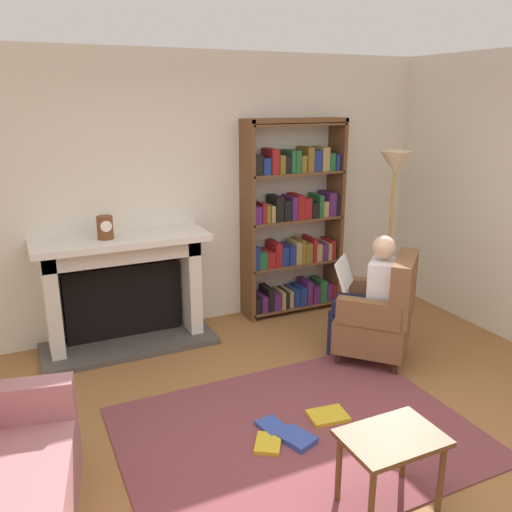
# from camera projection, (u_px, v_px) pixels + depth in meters

# --- Properties ---
(ground) EXTENTS (14.00, 14.00, 0.00)m
(ground) POSITION_uv_depth(u_px,v_px,m) (320.00, 460.00, 3.46)
(ground) COLOR #946134
(back_wall) EXTENTS (5.60, 0.10, 2.70)m
(back_wall) POSITION_uv_depth(u_px,v_px,m) (190.00, 193.00, 5.29)
(back_wall) COLOR silver
(back_wall) RESTS_ON ground
(side_wall_right) EXTENTS (0.10, 5.20, 2.70)m
(side_wall_right) POSITION_uv_depth(u_px,v_px,m) (488.00, 194.00, 5.23)
(side_wall_right) COLOR silver
(side_wall_right) RESTS_ON ground
(area_rug) EXTENTS (2.40, 1.80, 0.01)m
(area_rug) POSITION_uv_depth(u_px,v_px,m) (297.00, 434.00, 3.72)
(area_rug) COLOR brown
(area_rug) RESTS_ON ground
(fireplace) EXTENTS (1.60, 0.64, 1.06)m
(fireplace) POSITION_uv_depth(u_px,v_px,m) (123.00, 286.00, 4.99)
(fireplace) COLOR #4C4742
(fireplace) RESTS_ON ground
(mantel_clock) EXTENTS (0.14, 0.14, 0.21)m
(mantel_clock) POSITION_uv_depth(u_px,v_px,m) (105.00, 227.00, 4.67)
(mantel_clock) COLOR brown
(mantel_clock) RESTS_ON fireplace
(bookshelf) EXTENTS (1.09, 0.32, 2.07)m
(bookshelf) POSITION_uv_depth(u_px,v_px,m) (294.00, 222.00, 5.63)
(bookshelf) COLOR brown
(bookshelf) RESTS_ON ground
(armchair_reading) EXTENTS (0.89, 0.89, 0.97)m
(armchair_reading) POSITION_uv_depth(u_px,v_px,m) (381.00, 314.00, 4.70)
(armchair_reading) COLOR #331E14
(armchair_reading) RESTS_ON ground
(seated_reader) EXTENTS (0.58, 0.58, 1.14)m
(seated_reader) POSITION_uv_depth(u_px,v_px,m) (369.00, 292.00, 4.69)
(seated_reader) COLOR white
(seated_reader) RESTS_ON ground
(side_table) EXTENTS (0.56, 0.39, 0.47)m
(side_table) POSITION_uv_depth(u_px,v_px,m) (391.00, 447.00, 2.96)
(side_table) COLOR brown
(side_table) RESTS_ON ground
(scattered_books) EXTENTS (0.82, 0.46, 0.04)m
(scattered_books) POSITION_uv_depth(u_px,v_px,m) (297.00, 430.00, 3.73)
(scattered_books) COLOR #334CA5
(scattered_books) RESTS_ON area_rug
(floor_lamp) EXTENTS (0.32, 0.32, 1.76)m
(floor_lamp) POSITION_uv_depth(u_px,v_px,m) (394.00, 178.00, 5.30)
(floor_lamp) COLOR #B7933F
(floor_lamp) RESTS_ON ground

